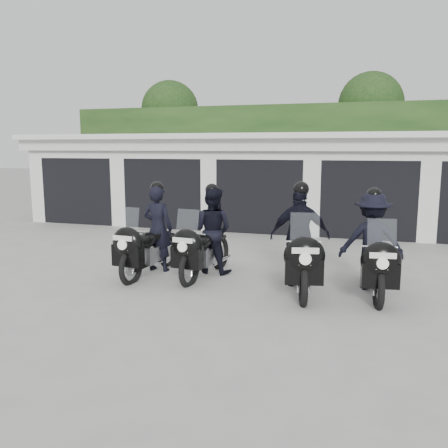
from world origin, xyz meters
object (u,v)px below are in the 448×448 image
(police_bike_a, at_px, (150,237))
(police_bike_d, at_px, (373,247))
(police_bike_c, at_px, (300,243))
(police_bike_b, at_px, (208,236))

(police_bike_a, bearing_deg, police_bike_d, 5.99)
(police_bike_c, bearing_deg, police_bike_d, -3.26)
(police_bike_b, relative_size, police_bike_c, 0.95)
(police_bike_c, xyz_separation_m, police_bike_d, (1.25, 0.19, -0.04))
(police_bike_a, height_order, police_bike_d, police_bike_a)
(police_bike_b, bearing_deg, police_bike_d, 2.23)
(police_bike_d, bearing_deg, police_bike_b, 168.57)
(police_bike_b, relative_size, police_bike_d, 0.99)
(police_bike_c, relative_size, police_bike_d, 1.04)
(police_bike_d, bearing_deg, police_bike_c, -178.91)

